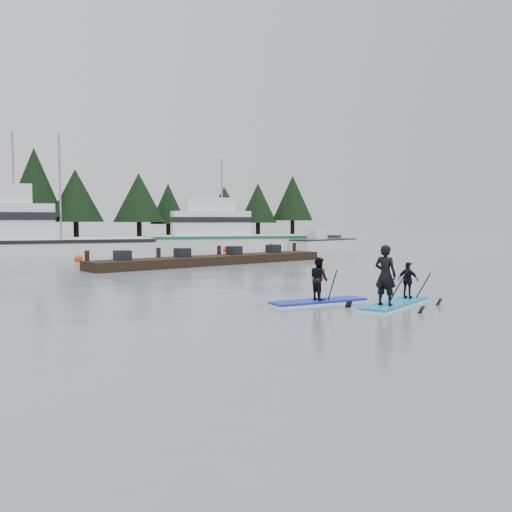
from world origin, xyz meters
TOP-DOWN VIEW (x-y plane):
  - ground at (0.00, 0.00)m, footprint 160.00×160.00m
  - far_shore at (0.00, 42.00)m, footprint 70.00×8.00m
  - treeline at (0.00, 42.00)m, footprint 60.00×4.00m
  - fishing_boat_large at (-3.73, 28.46)m, footprint 16.97×8.23m
  - fishing_boat_medium at (13.40, 29.71)m, footprint 15.01×9.07m
  - skiff at (20.76, 25.24)m, footprint 6.94×2.99m
  - floating_dock at (3.52, 15.21)m, footprint 14.73×3.07m
  - buoy_c at (10.81, 25.38)m, footprint 0.57×0.57m
  - buoy_b at (-1.90, 21.85)m, footprint 0.52×0.52m
  - paddleboard_solo at (-1.44, 0.66)m, footprint 3.16×1.26m
  - paddleboard_duo at (-0.05, -1.05)m, footprint 3.45×1.83m

SIDE VIEW (x-z plane):
  - ground at x=0.00m, z-range 0.00..0.00m
  - treeline at x=0.00m, z-range -4.00..4.00m
  - buoy_c at x=10.81m, z-range -0.29..0.29m
  - buoy_b at x=-1.90m, z-range -0.26..0.26m
  - floating_dock at x=3.52m, z-range 0.00..0.49m
  - far_shore at x=0.00m, z-range 0.00..0.60m
  - skiff at x=20.76m, z-range 0.00..0.78m
  - paddleboard_solo at x=-1.44m, z-range -0.44..1.42m
  - paddleboard_duo at x=-0.05m, z-range -0.56..1.78m
  - fishing_boat_medium at x=13.40m, z-range -3.70..4.92m
  - fishing_boat_large at x=-3.73m, z-range -3.99..5.39m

